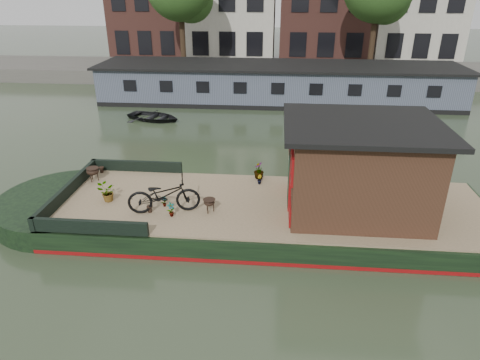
# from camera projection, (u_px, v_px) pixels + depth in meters

# --- Properties ---
(ground) EXTENTS (120.00, 120.00, 0.00)m
(ground) POSITION_uv_depth(u_px,v_px,m) (273.00, 224.00, 12.19)
(ground) COLOR #293622
(ground) RESTS_ON ground
(houseboat_hull) EXTENTS (14.01, 4.02, 0.60)m
(houseboat_hull) POSITION_uv_depth(u_px,v_px,m) (226.00, 214.00, 12.18)
(houseboat_hull) COLOR black
(houseboat_hull) RESTS_ON ground
(houseboat_deck) EXTENTS (11.80, 3.80, 0.05)m
(houseboat_deck) POSITION_uv_depth(u_px,v_px,m) (273.00, 205.00, 11.93)
(houseboat_deck) COLOR #937B5B
(houseboat_deck) RESTS_ON houseboat_hull
(bow_bulwark) EXTENTS (3.00, 4.00, 0.35)m
(bow_bulwark) POSITION_uv_depth(u_px,v_px,m) (97.00, 191.00, 12.25)
(bow_bulwark) COLOR black
(bow_bulwark) RESTS_ON houseboat_deck
(cabin) EXTENTS (4.00, 3.50, 2.42)m
(cabin) POSITION_uv_depth(u_px,v_px,m) (358.00, 166.00, 11.23)
(cabin) COLOR black
(cabin) RESTS_ON houseboat_deck
(bicycle) EXTENTS (2.01, 1.07, 1.00)m
(bicycle) POSITION_uv_depth(u_px,v_px,m) (164.00, 195.00, 11.32)
(bicycle) COLOR black
(bicycle) RESTS_ON houseboat_deck
(potted_plant_a) EXTENTS (0.25, 0.24, 0.40)m
(potted_plant_a) POSITION_uv_depth(u_px,v_px,m) (171.00, 210.00, 11.21)
(potted_plant_a) COLOR brown
(potted_plant_a) RESTS_ON houseboat_deck
(potted_plant_b) EXTENTS (0.17, 0.19, 0.28)m
(potted_plant_b) POSITION_uv_depth(u_px,v_px,m) (259.00, 179.00, 13.07)
(potted_plant_b) COLOR brown
(potted_plant_b) RESTS_ON houseboat_deck
(potted_plant_c) EXTENTS (0.64, 0.62, 0.54)m
(potted_plant_c) POSITION_uv_depth(u_px,v_px,m) (107.00, 193.00, 11.96)
(potted_plant_c) COLOR brown
(potted_plant_c) RESTS_ON houseboat_deck
(potted_plant_d) EXTENTS (0.31, 0.31, 0.55)m
(potted_plant_d) POSITION_uv_depth(u_px,v_px,m) (259.00, 170.00, 13.38)
(potted_plant_d) COLOR maroon
(potted_plant_d) RESTS_ON houseboat_deck
(potted_plant_e) EXTENTS (0.17, 0.19, 0.30)m
(potted_plant_e) POSITION_uv_depth(u_px,v_px,m) (164.00, 201.00, 11.73)
(potted_plant_e) COLOR #A35A2F
(potted_plant_e) RESTS_ON houseboat_deck
(brazier_front) EXTENTS (0.45, 0.45, 0.38)m
(brazier_front) POSITION_uv_depth(u_px,v_px,m) (209.00, 205.00, 11.44)
(brazier_front) COLOR black
(brazier_front) RESTS_ON houseboat_deck
(brazier_rear) EXTENTS (0.53, 0.53, 0.43)m
(brazier_rear) POSITION_uv_depth(u_px,v_px,m) (93.00, 174.00, 13.24)
(brazier_rear) COLOR black
(brazier_rear) RESTS_ON houseboat_deck
(bollard_port) EXTENTS (0.16, 0.16, 0.19)m
(bollard_port) POSITION_uv_depth(u_px,v_px,m) (102.00, 170.00, 13.87)
(bollard_port) COLOR black
(bollard_port) RESTS_ON houseboat_deck
(bollard_stbd) EXTENTS (0.16, 0.16, 0.18)m
(bollard_stbd) POSITION_uv_depth(u_px,v_px,m) (150.00, 209.00, 11.46)
(bollard_stbd) COLOR black
(bollard_stbd) RESTS_ON houseboat_deck
(dinghy) EXTENTS (3.27, 2.78, 0.58)m
(dinghy) POSITION_uv_depth(u_px,v_px,m) (154.00, 114.00, 21.39)
(dinghy) COLOR black
(dinghy) RESTS_ON ground
(far_houseboat) EXTENTS (20.40, 4.40, 2.11)m
(far_houseboat) POSITION_uv_depth(u_px,v_px,m) (278.00, 85.00, 24.44)
(far_houseboat) COLOR #4D5366
(far_houseboat) RESTS_ON ground
(quay) EXTENTS (60.00, 6.00, 0.90)m
(quay) POSITION_uv_depth(u_px,v_px,m) (278.00, 72.00, 30.54)
(quay) COLOR #47443F
(quay) RESTS_ON ground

